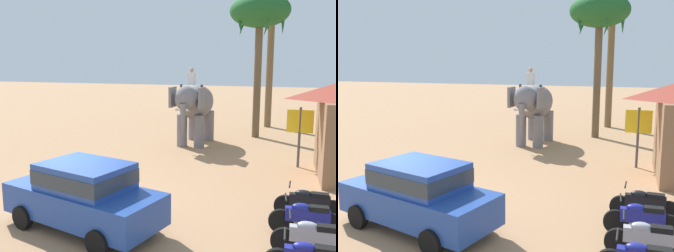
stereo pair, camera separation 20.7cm
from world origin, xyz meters
The scene contains 8 objects.
ground_plane centered at (0.00, 0.00, 0.00)m, with size 120.00×120.00×0.00m, color tan.
car_sedan_foreground centered at (1.00, -0.90, 0.93)m, with size 4.39×2.63×1.70m.
elephant_with_mahout centered at (0.87, 9.80, 1.99)m, with size 1.69×3.89×3.88m.
motorcycle_mid_row centered at (6.36, -0.55, 0.46)m, with size 1.80×0.55×0.94m.
motorcycle_fourth_in_row centered at (6.23, 0.54, 0.46)m, with size 1.80×0.55×0.94m.
motorcycle_far_in_row centered at (6.28, 1.57, 0.46)m, with size 1.80×0.55×0.94m.
palm_tree_behind_elephant centered at (3.57, 12.80, 6.65)m, with size 3.20×3.20×7.76m.
signboard_yellow centered at (5.93, 6.95, 1.69)m, with size 1.00×0.10×2.40m.
Camera 2 is at (6.17, -8.69, 4.11)m, focal length 41.02 mm.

